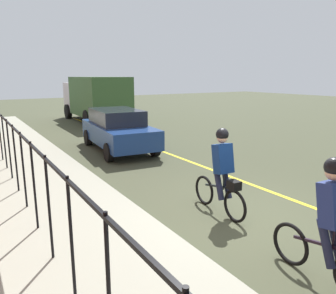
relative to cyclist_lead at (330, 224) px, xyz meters
name	(u,v)px	position (x,y,z in m)	size (l,w,h in m)	color
ground_plane	(252,219)	(2.04, -0.72, -0.91)	(80.00, 80.00, 0.00)	#3F422E
lane_line_centre	(302,203)	(2.04, -2.32, -0.91)	(36.00, 0.12, 0.01)	yellow
sidewalk	(88,267)	(2.04, 2.68, -0.84)	(40.00, 3.20, 0.15)	gray
iron_fence	(39,178)	(3.04, 3.08, 0.34)	(17.40, 0.04, 1.60)	black
cyclist_lead	(330,224)	(0.00, 0.00, 0.00)	(1.71, 0.38, 1.83)	black
cyclist_follow	(222,172)	(2.59, -0.38, 0.00)	(1.71, 0.38, 1.83)	black
parked_sedan_rear	(118,129)	(9.32, -1.00, -0.09)	(4.55, 2.24, 1.58)	navy
box_truck_background	(95,97)	(17.50, -3.05, 0.64)	(6.76, 2.65, 2.78)	#33572B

